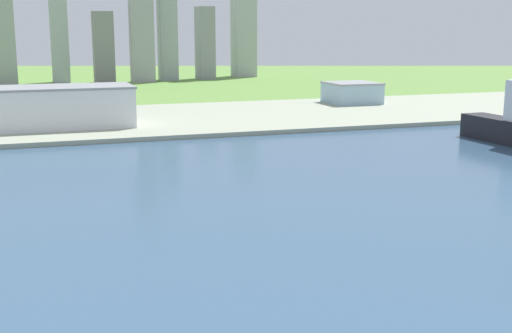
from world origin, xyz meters
TOP-DOWN VIEW (x-y plane):
  - ground_plane at (0.00, 300.00)m, footprint 2400.00×2400.00m
  - water_bay at (0.00, 240.00)m, footprint 840.00×360.00m
  - industrial_pier at (0.00, 490.00)m, footprint 840.00×140.00m
  - warehouse_main at (-24.85, 469.01)m, footprint 70.03×36.93m
  - warehouse_annex at (171.98, 523.41)m, footprint 33.49×33.72m
  - distant_skyline at (27.82, 817.03)m, footprint 371.73×65.94m

SIDE VIEW (x-z plane):
  - ground_plane at x=0.00m, z-range 0.00..0.00m
  - water_bay at x=0.00m, z-range 0.00..0.15m
  - industrial_pier at x=0.00m, z-range 0.00..2.50m
  - warehouse_annex at x=171.98m, z-range 2.52..16.99m
  - warehouse_main at x=-24.85m, z-range 2.52..23.99m
  - distant_skyline at x=27.82m, z-range -19.97..139.52m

